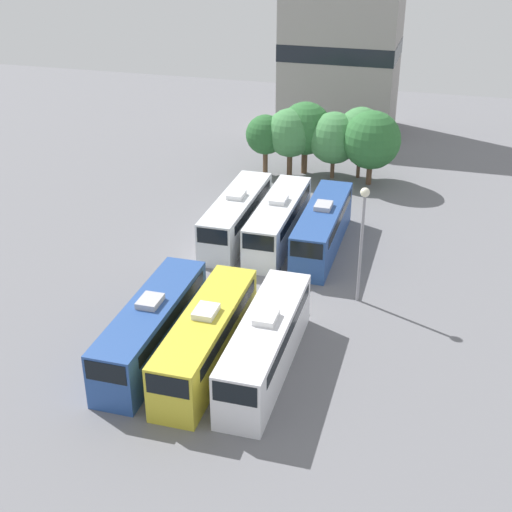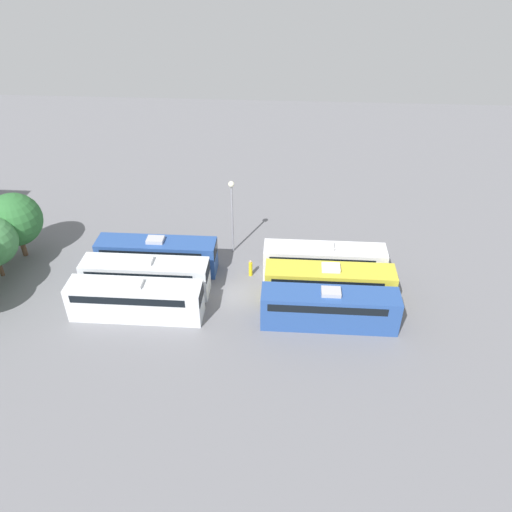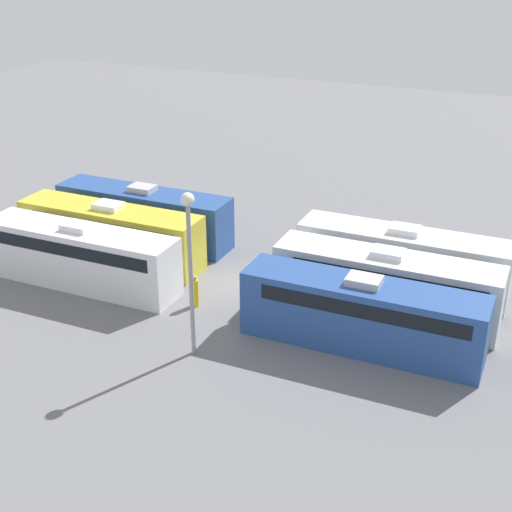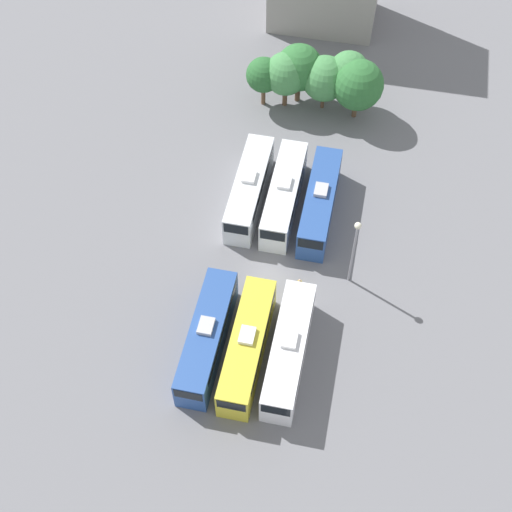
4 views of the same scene
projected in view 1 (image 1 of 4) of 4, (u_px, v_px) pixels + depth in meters
The scene contains 16 objects.
ground_plane at pixel (248, 293), 48.27m from camera, with size 116.13×116.13×0.00m, color slate.
bus_0 at pixel (152, 326), 41.24m from camera, with size 2.62×11.52×3.67m.
bus_1 at pixel (207, 336), 40.26m from camera, with size 2.62×11.52×3.67m.
bus_2 at pixel (266, 342), 39.71m from camera, with size 2.62×11.52×3.67m.
bus_3 at pixel (237, 215), 55.42m from camera, with size 2.62×11.52×3.67m.
bus_4 at pixel (279, 220), 54.55m from camera, with size 2.62×11.52×3.67m.
bus_5 at pixel (323, 226), 53.50m from camera, with size 2.62×11.52×3.67m.
worker_person at pixel (289, 296), 46.21m from camera, with size 0.36×0.36×1.76m.
light_pole at pixel (363, 226), 44.93m from camera, with size 0.60×0.60×8.01m.
tree_0 at pixel (265, 135), 66.79m from camera, with size 3.73×3.73×5.77m.
tree_1 at pixel (290, 133), 66.36m from camera, with size 4.53×4.53×6.45m.
tree_2 at pixel (305, 129), 66.83m from camera, with size 4.96×4.96×6.89m.
tree_3 at pixel (334, 138), 65.84m from camera, with size 4.80×4.80×6.32m.
tree_4 at pixel (361, 130), 65.62m from camera, with size 4.25×4.25×6.75m.
tree_5 at pixel (372, 140), 64.27m from camera, with size 5.29×5.29×6.88m.
depot_building at pixel (341, 55), 77.92m from camera, with size 12.44×8.59×16.29m.
Camera 1 is at (11.96, -40.07, 24.24)m, focal length 50.00 mm.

